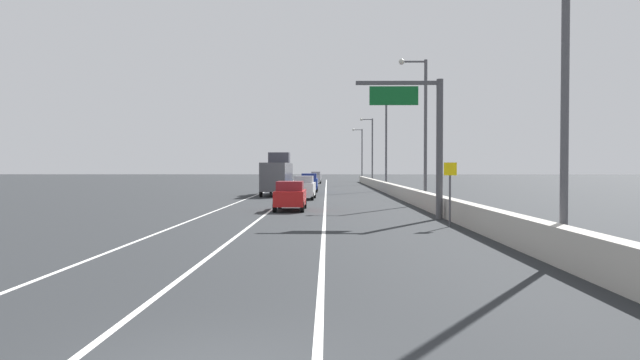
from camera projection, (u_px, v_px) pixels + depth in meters
The scene contains 18 objects.
ground_plane at pixel (314, 189), 71.21m from camera, with size 320.00×320.00×0.00m, color #26282B.
lane_stripe_left at pixel (264, 192), 62.29m from camera, with size 0.16×130.00×0.00m, color silver.
lane_stripe_center at pixel (295, 192), 62.24m from camera, with size 0.16×130.00×0.00m, color silver.
lane_stripe_right at pixel (326, 192), 62.20m from camera, with size 0.16×130.00×0.00m, color silver.
jersey_barrier_right at pixel (404, 193), 47.10m from camera, with size 0.60×120.00×1.10m, color #B2ADA3.
overhead_sign_gantry at pixel (426, 131), 29.36m from camera, with size 4.68×0.36×7.50m.
speed_advisory_sign at pixel (450, 189), 25.55m from camera, with size 0.60×0.11×3.00m.
lamp_post_right_near at pixel (557, 53), 16.49m from camera, with size 2.14×0.44×10.88m.
lamp_post_right_second at pixel (422, 122), 40.91m from camera, with size 2.14×0.44×10.88m.
lamp_post_right_third at pixel (384, 139), 65.35m from camera, with size 2.14×0.44×10.88m.
lamp_post_right_fourth at pixel (371, 147), 89.77m from camera, with size 2.14×0.44×10.88m.
lamp_post_right_fifth at pixel (361, 151), 114.20m from camera, with size 2.14×0.44×10.88m.
car_black_0 at pixel (281, 178), 96.23m from camera, with size 2.05×4.25×1.93m.
car_red_1 at pixel (290, 196), 35.38m from camera, with size 1.95×4.31×1.89m.
car_blue_2 at pixel (309, 183), 62.57m from camera, with size 1.94×4.51×2.11m.
car_silver_3 at pixel (316, 178), 95.59m from camera, with size 1.86×4.04×2.09m.
car_white_4 at pixel (304, 188), 47.89m from camera, with size 1.97×4.41×2.05m.
box_truck at pixel (277, 175), 55.35m from camera, with size 2.63×9.03×4.34m.
Camera 1 is at (1.64, -7.15, 2.75)m, focal length 30.80 mm.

